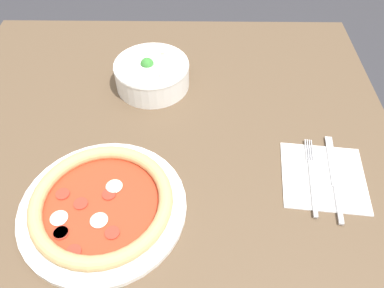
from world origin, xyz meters
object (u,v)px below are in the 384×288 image
Objects in this scene: bowl at (152,73)px; fork at (312,176)px; pizza at (102,204)px; knife at (335,180)px.

bowl is 0.95× the size of fork.
pizza is 1.70× the size of bowl.
fork and knife have the same top height.
pizza is 0.45m from knife.
fork is 0.04m from knife.
knife is at bearing -37.38° from bowl.
fork is at bearing -40.08° from bowl.
pizza is at bearing -99.88° from bowl.
fork is (0.40, 0.08, -0.01)m from pizza.
bowl is at bearing 59.32° from knife.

